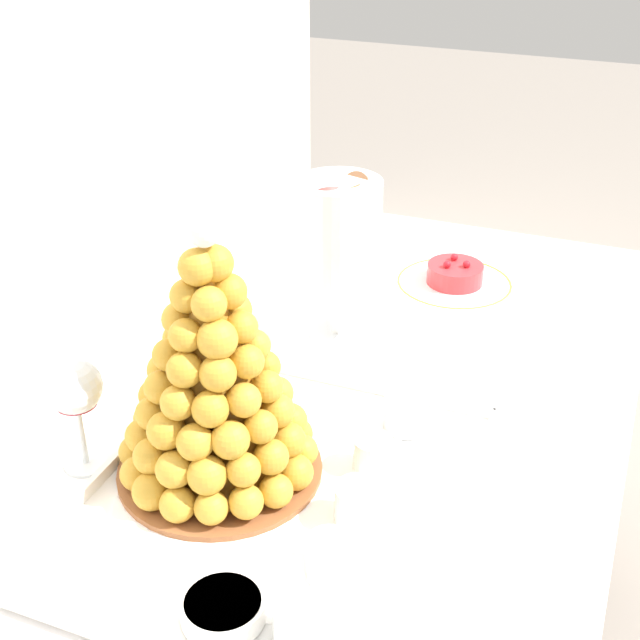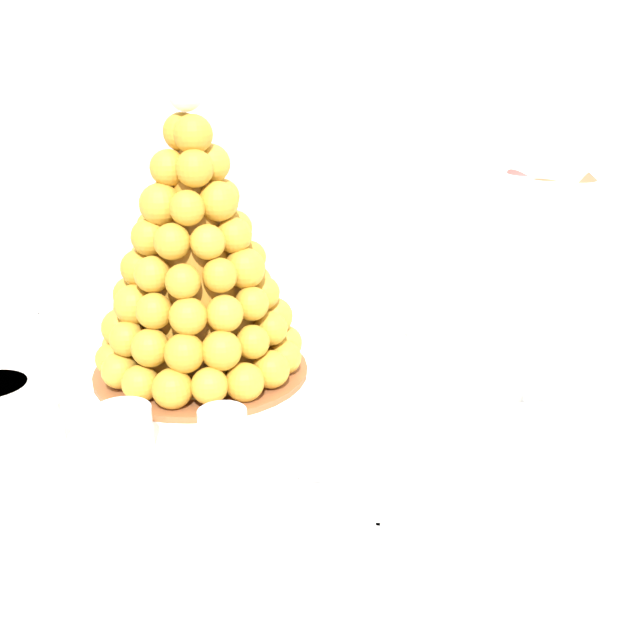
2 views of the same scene
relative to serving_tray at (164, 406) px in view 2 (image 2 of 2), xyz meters
name	(u,v)px [view 2 (image 2 of 2)]	position (x,y,z in m)	size (l,w,h in m)	color
buffet_table	(328,501)	(0.19, 0.02, -0.12)	(1.54, 0.84, 0.76)	brown
serving_tray	(164,406)	(0.00, 0.00, 0.00)	(0.54, 0.45, 0.02)	white
croquembouche	(195,266)	(0.02, 0.09, 0.14)	(0.27, 0.27, 0.36)	brown
dessert_cup_mid_left	(36,425)	(-0.10, -0.11, 0.03)	(0.06, 0.06, 0.05)	silver
dessert_cup_centre	(124,432)	(0.00, -0.11, 0.03)	(0.06, 0.06, 0.05)	silver
dessert_cup_mid_right	(223,433)	(0.10, -0.09, 0.02)	(0.05, 0.05, 0.05)	silver
dessert_cup_right	(319,446)	(0.20, -0.11, 0.03)	(0.06, 0.06, 0.05)	silver
macaron_goblet	(545,266)	(0.42, 0.08, 0.17)	(0.14, 0.13, 0.28)	white
wine_glass	(204,250)	(-0.03, 0.26, 0.11)	(0.07, 0.07, 0.16)	silver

